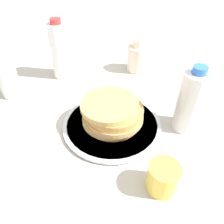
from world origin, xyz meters
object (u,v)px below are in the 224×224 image
at_px(pancake_stack, 112,113).
at_px(cream_jug, 138,58).
at_px(water_bottle_near, 190,101).
at_px(water_bottle_far, 60,51).
at_px(juice_glass, 163,178).
at_px(water_bottle_mid, 2,64).
at_px(plate, 112,124).

bearing_deg(pancake_stack, cream_jug, -24.13).
bearing_deg(water_bottle_near, water_bottle_far, 47.47).
bearing_deg(water_bottle_near, pancake_stack, 83.93).
height_order(pancake_stack, water_bottle_far, water_bottle_far).
bearing_deg(juice_glass, water_bottle_mid, 45.03).
xyz_separation_m(pancake_stack, water_bottle_mid, (0.20, 0.33, 0.07)).
relative_size(plate, water_bottle_near, 1.46).
bearing_deg(plate, juice_glass, -158.01).
xyz_separation_m(juice_glass, cream_jug, (0.53, -0.06, 0.02)).
distance_m(pancake_stack, water_bottle_mid, 0.39).
distance_m(water_bottle_near, water_bottle_far, 0.50).
bearing_deg(pancake_stack, water_bottle_near, -96.07).
relative_size(juice_glass, cream_jug, 0.56).
relative_size(plate, cream_jug, 2.27).
distance_m(water_bottle_near, water_bottle_mid, 0.58).
bearing_deg(plate, water_bottle_far, 26.28).
xyz_separation_m(juice_glass, water_bottle_near, (0.19, -0.13, 0.06)).
xyz_separation_m(plate, water_bottle_mid, (0.20, 0.33, 0.11)).
xyz_separation_m(cream_jug, water_bottle_far, (-0.01, 0.30, 0.05)).
relative_size(water_bottle_mid, water_bottle_far, 1.17).
relative_size(juice_glass, water_bottle_mid, 0.28).
xyz_separation_m(plate, water_bottle_near, (-0.02, -0.21, 0.09)).
bearing_deg(cream_jug, water_bottle_near, -168.55).
bearing_deg(water_bottle_near, cream_jug, 11.45).
height_order(water_bottle_near, water_bottle_far, water_bottle_far).
distance_m(juice_glass, water_bottle_far, 0.58).
bearing_deg(water_bottle_mid, water_bottle_near, -112.58).
bearing_deg(water_bottle_far, water_bottle_mid, 122.69).
bearing_deg(water_bottle_mid, juice_glass, -134.97).
bearing_deg(water_bottle_near, juice_glass, 146.15).
bearing_deg(cream_jug, water_bottle_far, 91.03).
distance_m(water_bottle_mid, water_bottle_far, 0.21).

